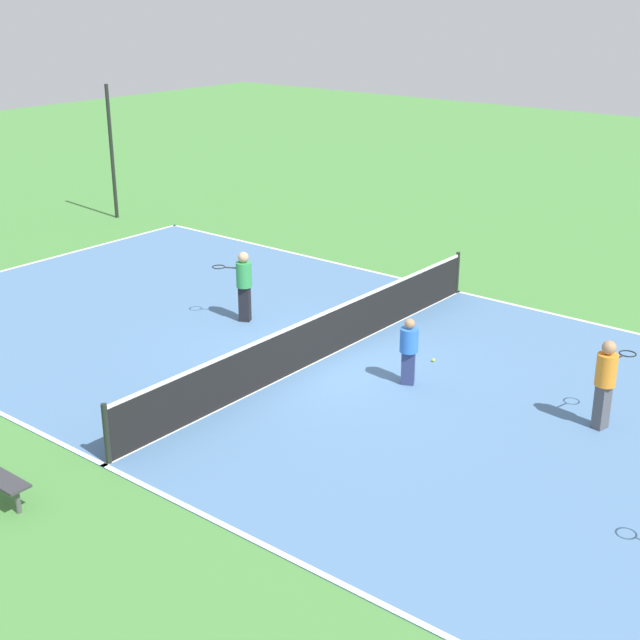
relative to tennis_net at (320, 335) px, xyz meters
The scene contains 8 objects.
ground_plane 0.56m from the tennis_net, ahead, with size 80.00×80.00×0.00m, color #47843D.
court_surface 0.55m from the tennis_net, ahead, with size 11.32×21.29×0.02m.
tennis_net is the anchor object (origin of this frame).
player_far_green 2.91m from the tennis_net, 76.36° to the left, with size 0.71×0.98×1.66m.
player_center_orange 5.83m from the tennis_net, 82.69° to the right, with size 0.98×0.53×1.65m.
player_near_blue 2.10m from the tennis_net, 85.90° to the right, with size 0.48×0.48×1.36m.
tennis_ball_near_net 2.41m from the tennis_net, 54.08° to the right, with size 0.07×0.07×0.07m, color #CCE033.
fence_post_back_right 14.03m from the tennis_net, 68.27° to the left, with size 0.12×0.12×4.37m.
Camera 1 is at (-13.30, -10.73, 7.37)m, focal length 50.00 mm.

